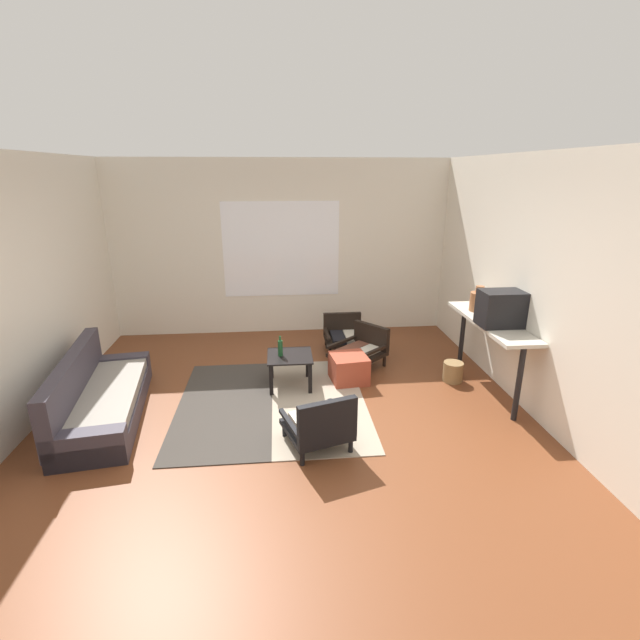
# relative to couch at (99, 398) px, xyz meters

# --- Properties ---
(ground_plane) EXTENTS (7.80, 7.80, 0.00)m
(ground_plane) POSITION_rel_couch_xyz_m (1.99, -0.42, -0.22)
(ground_plane) COLOR brown
(far_wall_with_window) EXTENTS (5.60, 0.13, 2.70)m
(far_wall_with_window) POSITION_rel_couch_xyz_m (1.99, 2.64, 1.13)
(far_wall_with_window) COLOR silver
(far_wall_with_window) RESTS_ON ground
(side_wall_right) EXTENTS (0.12, 6.60, 2.70)m
(side_wall_right) POSITION_rel_couch_xyz_m (4.65, -0.12, 1.13)
(side_wall_right) COLOR silver
(side_wall_right) RESTS_ON ground
(side_wall_left) EXTENTS (0.12, 6.60, 2.70)m
(side_wall_left) POSITION_rel_couch_xyz_m (-0.67, -0.12, 1.13)
(side_wall_left) COLOR silver
(side_wall_left) RESTS_ON ground
(area_rug) EXTENTS (2.10, 2.22, 0.01)m
(area_rug) POSITION_rel_couch_xyz_m (1.82, 0.12, -0.21)
(area_rug) COLOR #38332D
(area_rug) RESTS_ON ground
(couch) EXTENTS (0.96, 2.02, 0.70)m
(couch) POSITION_rel_couch_xyz_m (0.00, 0.00, 0.00)
(couch) COLOR #38333D
(couch) RESTS_ON ground
(coffee_table) EXTENTS (0.53, 0.54, 0.40)m
(coffee_table) POSITION_rel_couch_xyz_m (2.04, 0.54, 0.11)
(coffee_table) COLOR black
(coffee_table) RESTS_ON ground
(armchair_by_window) EXTENTS (0.57, 0.55, 0.50)m
(armchair_by_window) POSITION_rel_couch_xyz_m (2.86, 1.71, 0.01)
(armchair_by_window) COLOR black
(armchair_by_window) RESTS_ON ground
(armchair_striped_foreground) EXTENTS (0.71, 0.72, 0.59)m
(armchair_striped_foreground) POSITION_rel_couch_xyz_m (2.27, -0.82, 0.04)
(armchair_striped_foreground) COLOR black
(armchair_striped_foreground) RESTS_ON ground
(armchair_corner) EXTENTS (0.85, 0.84, 0.53)m
(armchair_corner) POSITION_rel_couch_xyz_m (3.01, 1.06, 0.03)
(armchair_corner) COLOR black
(armchair_corner) RESTS_ON ground
(ottoman_orange) EXTENTS (0.48, 0.48, 0.34)m
(ottoman_orange) POSITION_rel_couch_xyz_m (2.77, 0.61, -0.05)
(ottoman_orange) COLOR #993D28
(ottoman_orange) RESTS_ON ground
(console_shelf) EXTENTS (0.43, 1.60, 0.87)m
(console_shelf) POSITION_rel_couch_xyz_m (4.37, 0.26, 0.55)
(console_shelf) COLOR beige
(console_shelf) RESTS_ON ground
(crt_television) EXTENTS (0.47, 0.32, 0.40)m
(crt_television) POSITION_rel_couch_xyz_m (4.36, 0.07, 0.85)
(crt_television) COLOR black
(crt_television) RESTS_ON console_shelf
(clay_vase) EXTENTS (0.21, 0.21, 0.31)m
(clay_vase) POSITION_rel_couch_xyz_m (4.37, 0.63, 0.78)
(clay_vase) COLOR #935B38
(clay_vase) RESTS_ON console_shelf
(glass_bottle) EXTENTS (0.06, 0.06, 0.25)m
(glass_bottle) POSITION_rel_couch_xyz_m (1.93, 0.54, 0.29)
(glass_bottle) COLOR #194723
(glass_bottle) RESTS_ON coffee_table
(wicker_basket) EXTENTS (0.24, 0.24, 0.25)m
(wicker_basket) POSITION_rel_couch_xyz_m (4.07, 0.49, -0.09)
(wicker_basket) COLOR olive
(wicker_basket) RESTS_ON ground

